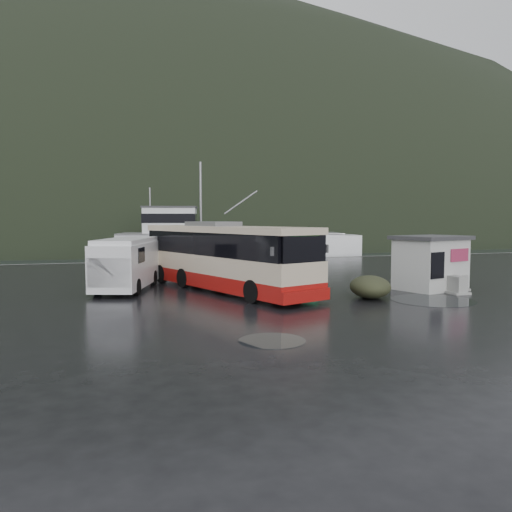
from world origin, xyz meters
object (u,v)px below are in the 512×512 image
object	(u,v)px
coach_bus	(224,290)
jersey_barrier_c	(452,293)
white_van	(127,289)
fishing_trawler	(231,252)
jersey_barrier_a	(433,288)
waste_bin_left	(286,291)
ticket_kiosk	(430,289)
waste_bin_right	(306,290)
jersey_barrier_b	(456,289)
dome_tent	(370,298)

from	to	relation	value
coach_bus	jersey_barrier_c	distance (m)	11.25
white_van	fishing_trawler	xyz separation A→B (m)	(11.84, 26.37, 0.00)
jersey_barrier_a	jersey_barrier_c	world-z (taller)	jersey_barrier_c
waste_bin_left	ticket_kiosk	bearing A→B (deg)	-12.43
waste_bin_right	jersey_barrier_b	distance (m)	7.78
coach_bus	ticket_kiosk	world-z (taller)	coach_bus
white_van	jersey_barrier_b	xyz separation A→B (m)	(16.27, -4.53, 0.00)
waste_bin_right	ticket_kiosk	size ratio (longest dim) A/B	0.40
ticket_kiosk	jersey_barrier_c	xyz separation A→B (m)	(0.37, -1.25, 0.00)
dome_tent	jersey_barrier_c	world-z (taller)	dome_tent
waste_bin_right	dome_tent	bearing A→B (deg)	-59.91
jersey_barrier_a	fishing_trawler	world-z (taller)	fishing_trawler
dome_tent	fishing_trawler	bearing A→B (deg)	87.66
coach_bus	jersey_barrier_a	bearing A→B (deg)	-33.67
ticket_kiosk	jersey_barrier_b	distance (m)	1.48
waste_bin_right	ticket_kiosk	distance (m)	6.32
dome_tent	ticket_kiosk	bearing A→B (deg)	19.46
waste_bin_right	jersey_barrier_a	size ratio (longest dim) A/B	0.96
white_van	waste_bin_left	bearing A→B (deg)	-3.32
waste_bin_right	dome_tent	world-z (taller)	waste_bin_right
white_van	coach_bus	bearing A→B (deg)	-1.82
waste_bin_right	dome_tent	xyz separation A→B (m)	(1.83, -3.16, 0.00)
waste_bin_right	jersey_barrier_c	distance (m)	7.08
ticket_kiosk	jersey_barrier_b	xyz separation A→B (m)	(1.48, -0.12, 0.00)
fishing_trawler	jersey_barrier_b	bearing A→B (deg)	-69.75
waste_bin_left	jersey_barrier_b	xyz separation A→B (m)	(8.70, -1.71, 0.00)
white_van	ticket_kiosk	world-z (taller)	ticket_kiosk
coach_bus	jersey_barrier_a	world-z (taller)	coach_bus
waste_bin_right	fishing_trawler	xyz separation A→B (m)	(3.15, 29.12, 0.00)
coach_bus	white_van	distance (m)	4.93
waste_bin_left	fishing_trawler	bearing A→B (deg)	81.67
ticket_kiosk	jersey_barrier_a	world-z (taller)	ticket_kiosk
coach_bus	waste_bin_right	size ratio (longest dim) A/B	8.79
white_van	jersey_barrier_a	bearing A→B (deg)	2.12
fishing_trawler	waste_bin_right	bearing A→B (deg)	-84.08
jersey_barrier_a	jersey_barrier_c	bearing A→B (deg)	-91.93
dome_tent	ticket_kiosk	world-z (taller)	ticket_kiosk
jersey_barrier_b	jersey_barrier_c	bearing A→B (deg)	-134.66
waste_bin_left	jersey_barrier_b	world-z (taller)	waste_bin_left
coach_bus	fishing_trawler	xyz separation A→B (m)	(7.18, 27.96, 0.00)
white_van	ticket_kiosk	xyz separation A→B (m)	(14.79, -4.40, 0.00)
ticket_kiosk	jersey_barrier_b	size ratio (longest dim) A/B	2.19
waste_bin_left	ticket_kiosk	world-z (taller)	ticket_kiosk
ticket_kiosk	waste_bin_left	bearing A→B (deg)	150.34
jersey_barrier_b	fishing_trawler	xyz separation A→B (m)	(-4.43, 30.90, 0.00)
coach_bus	waste_bin_left	distance (m)	3.15
waste_bin_left	jersey_barrier_a	bearing A→B (deg)	-9.26
waste_bin_left	fishing_trawler	size ratio (longest dim) A/B	0.06
jersey_barrier_a	jersey_barrier_b	size ratio (longest dim) A/B	0.92
waste_bin_left	ticket_kiosk	distance (m)	7.39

